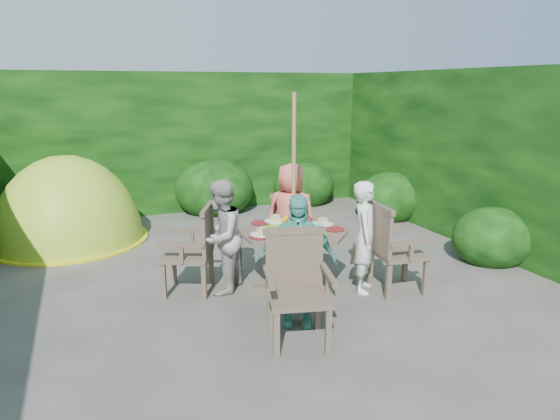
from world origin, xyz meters
name	(u,v)px	position (x,y,z in m)	size (l,w,h in m)	color
ground	(236,280)	(0.00, 0.00, 0.00)	(60.00, 60.00, 0.00)	#47443F
hedge_enclosure	(206,161)	(0.00, 1.33, 1.25)	(9.00, 9.00, 2.50)	black
patio_table	(294,240)	(0.52, -0.54, 0.60)	(1.59, 1.59, 0.86)	#44382C
parasol_pole	(294,196)	(0.51, -0.54, 1.10)	(0.04, 0.04, 2.20)	olive
garden_chair_right	(392,247)	(1.53, -0.95, 0.52)	(0.58, 0.63, 0.97)	#44382C
garden_chair_left	(195,248)	(-0.51, -0.16, 0.51)	(0.69, 0.73, 0.95)	#44382C
garden_chair_back	(290,225)	(0.90, 0.49, 0.47)	(0.66, 0.63, 0.87)	#44382C
garden_chair_front	(297,285)	(0.11, -1.56, 0.52)	(0.69, 0.64, 0.97)	#44382C
child_right	(365,237)	(1.26, -0.83, 0.63)	(0.46, 0.30, 1.26)	white
child_left	(221,237)	(-0.24, -0.26, 0.64)	(0.62, 0.48, 1.28)	#A6A6A1
child_back	(291,216)	(0.80, 0.20, 0.67)	(0.65, 0.43, 1.34)	#D86459
child_front	(297,260)	(0.23, -1.29, 0.65)	(0.76, 0.32, 1.30)	teal
dome_tent	(71,241)	(-1.87, 2.39, 0.00)	(2.58, 2.58, 2.57)	#B5D228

